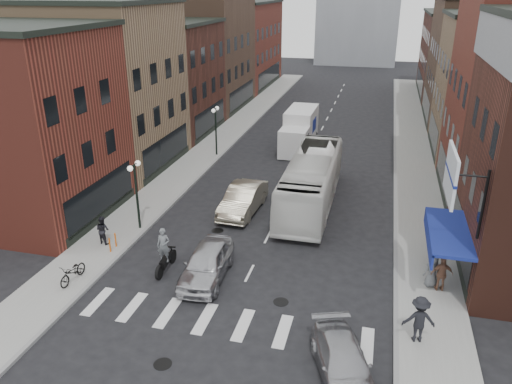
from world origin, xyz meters
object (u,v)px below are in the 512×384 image
sedan_left_far (243,199)px  ped_right_b (442,274)px  streetlamp_near (136,183)px  streetlamp_far (216,122)px  transit_bus (311,180)px  box_truck (299,130)px  parked_bicycle (73,272)px  motorcycle_rider (164,252)px  ped_right_c (432,270)px  billboard_sign (453,176)px  ped_right_a (419,319)px  ped_left_solo (103,230)px  bike_rack (113,242)px  sedan_left_near (207,263)px  curb_car (343,363)px

sedan_left_far → ped_right_b: 12.89m
streetlamp_near → streetlamp_far: size_ratio=1.00×
transit_bus → box_truck: bearing=103.3°
box_truck → parked_bicycle: (-6.70, -23.79, -0.99)m
motorcycle_rider → ped_right_c: (12.64, 1.65, -0.12)m
streetlamp_far → transit_bus: (9.05, -7.88, -1.26)m
billboard_sign → streetlamp_near: billboard_sign is taller
motorcycle_rider → ped_right_a: bearing=-19.1°
parked_bicycle → ped_left_solo: (-0.58, 3.76, 0.31)m
streetlamp_far → ped_right_a: (15.17, -20.37, -1.78)m
bike_rack → box_truck: box_truck is taller
motorcycle_rider → ped_left_solo: motorcycle_rider is taller
sedan_left_near → ped_right_b: bearing=4.6°
box_truck → motorcycle_rider: size_ratio=3.22×
sedan_left_near → ped_right_b: 10.93m
streetlamp_near → box_truck: bearing=70.7°
parked_bicycle → transit_bus: bearing=55.0°
bike_rack → ped_right_c: size_ratio=0.48×
billboard_sign → parked_bicycle: (-16.44, -2.46, -5.50)m
transit_bus → curb_car: size_ratio=2.67×
box_truck → sedan_left_far: size_ratio=1.45×
motorcycle_rider → curb_car: 10.57m
streetlamp_near → streetlamp_far: 14.00m
streetlamp_near → ped_right_c: 16.21m
ped_left_solo → ped_right_b: (17.38, -0.25, 0.06)m
parked_bicycle → bike_rack: bearing=88.7°
billboard_sign → transit_bus: billboard_sign is taller
streetlamp_far → ped_right_c: (15.94, -16.18, -1.94)m
transit_bus → ped_right_a: (6.12, -12.50, -0.52)m
bike_rack → transit_bus: transit_bus is taller
sedan_left_near → curb_car: size_ratio=1.07×
bike_rack → motorcycle_rider: motorcycle_rider is taller
streetlamp_near → sedan_left_far: size_ratio=0.79×
streetlamp_near → parked_bicycle: 6.40m
streetlamp_near → box_truck: size_ratio=0.54×
billboard_sign → streetlamp_near: (-15.99, 3.50, -3.22)m
sedan_left_far → ped_right_b: ped_right_b is taller
parked_bicycle → ped_right_a: bearing=1.7°
curb_car → ped_right_a: bearing=25.0°
billboard_sign → ped_right_b: bearing=71.2°
motorcycle_rider → billboard_sign: bearing=-5.5°
ped_right_c → streetlamp_far: bearing=-76.2°
transit_bus → ped_right_c: size_ratio=7.18×
ped_right_a → ped_right_c: bearing=-109.3°
streetlamp_near → ped_right_a: bearing=-22.8°
sedan_left_far → parked_bicycle: (-5.59, -9.86, -0.23)m
bike_rack → parked_bicycle: 3.27m
transit_bus → curb_car: transit_bus is taller
streetlamp_near → billboard_sign: bearing=-12.3°
sedan_left_near → ped_right_a: (9.66, -2.48, 0.32)m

